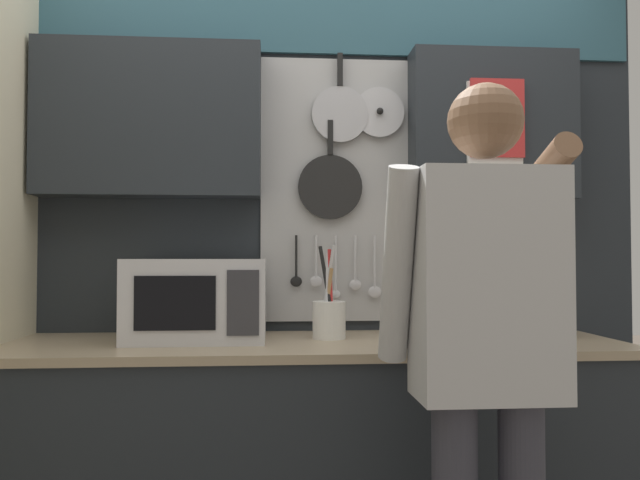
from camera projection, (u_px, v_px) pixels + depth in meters
The scene contains 6 objects.
base_cabinet_counter at pixel (316, 466), 2.22m from camera, with size 2.18×0.66×0.88m.
back_wall_unit at pixel (310, 192), 2.55m from camera, with size 2.75×0.23×2.46m.
microwave at pixel (198, 299), 2.26m from camera, with size 0.49×0.37×0.29m.
knife_block at pixel (543, 311), 2.36m from camera, with size 0.12×0.16×0.26m.
utensil_crock at pixel (329, 316), 2.30m from camera, with size 0.12×0.12×0.35m.
person at pixel (486, 333), 1.66m from camera, with size 0.54×0.63×1.65m.
Camera 1 is at (-0.16, -2.24, 1.18)m, focal length 35.00 mm.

